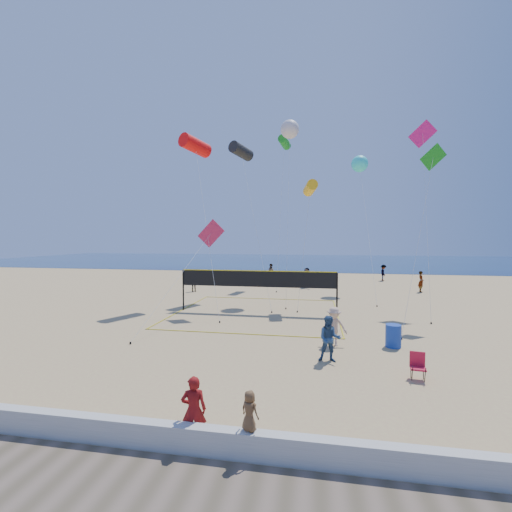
% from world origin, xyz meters
% --- Properties ---
extents(ground, '(120.00, 120.00, 0.00)m').
position_xyz_m(ground, '(0.00, 0.00, 0.00)').
color(ground, tan).
rests_on(ground, ground).
extents(ocean, '(140.00, 50.00, 0.03)m').
position_xyz_m(ocean, '(0.00, 62.00, 0.01)').
color(ocean, '#10204E').
rests_on(ocean, ground).
extents(seawall, '(32.00, 0.30, 0.60)m').
position_xyz_m(seawall, '(0.00, -3.00, 0.30)').
color(seawall, silver).
rests_on(seawall, ground).
extents(woman, '(0.66, 0.52, 1.58)m').
position_xyz_m(woman, '(-1.91, -2.70, 0.79)').
color(woman, maroon).
rests_on(woman, ground).
extents(toddler, '(0.50, 0.43, 0.86)m').
position_xyz_m(toddler, '(-0.56, -2.95, 1.03)').
color(toddler, brown).
rests_on(toddler, seawall).
extents(bystander_a, '(0.87, 0.68, 1.76)m').
position_xyz_m(bystander_a, '(1.34, 3.19, 0.88)').
color(bystander_a, navy).
rests_on(bystander_a, ground).
extents(bystander_b, '(1.11, 0.66, 1.70)m').
position_xyz_m(bystander_b, '(1.60, 5.22, 0.85)').
color(bystander_b, '#D1A98B').
rests_on(bystander_b, ground).
extents(far_person_0, '(0.98, 0.77, 1.56)m').
position_xyz_m(far_person_0, '(-9.83, 18.56, 0.78)').
color(far_person_0, gray).
rests_on(far_person_0, ground).
extents(far_person_1, '(1.75, 1.52, 1.91)m').
position_xyz_m(far_person_1, '(-0.09, 22.72, 0.95)').
color(far_person_1, gray).
rests_on(far_person_1, ground).
extents(far_person_2, '(0.44, 0.67, 1.84)m').
position_xyz_m(far_person_2, '(9.82, 21.81, 0.92)').
color(far_person_2, gray).
rests_on(far_person_2, ground).
extents(far_person_3, '(0.98, 0.81, 1.86)m').
position_xyz_m(far_person_3, '(-4.11, 27.56, 0.93)').
color(far_person_3, gray).
rests_on(far_person_3, ground).
extents(far_person_4, '(0.68, 1.16, 1.78)m').
position_xyz_m(far_person_4, '(8.11, 29.56, 0.89)').
color(far_person_4, gray).
rests_on(far_person_4, ground).
extents(camp_chair, '(0.54, 0.65, 0.99)m').
position_xyz_m(camp_chair, '(4.18, 2.06, 0.50)').
color(camp_chair, red).
rests_on(camp_chair, ground).
extents(trash_barrel, '(0.86, 0.86, 0.97)m').
position_xyz_m(trash_barrel, '(4.12, 5.47, 0.49)').
color(trash_barrel, '#193BA2').
rests_on(trash_barrel, ground).
extents(volleyball_net, '(10.07, 9.92, 2.69)m').
position_xyz_m(volleyball_net, '(-2.86, 11.17, 1.86)').
color(volleyball_net, black).
rests_on(volleyball_net, ground).
extents(kite_0, '(4.37, 6.92, 12.00)m').
position_xyz_m(kite_0, '(-7.81, 13.76, 11.32)').
color(kite_0, '#F80C0B').
rests_on(kite_0, ground).
extents(kite_1, '(4.27, 7.47, 12.36)m').
position_xyz_m(kite_1, '(-5.27, 17.45, 11.73)').
color(kite_1, black).
rests_on(kite_1, ground).
extents(kite_2, '(1.28, 3.15, 8.61)m').
position_xyz_m(kite_2, '(0.35, 13.84, 8.11)').
color(kite_2, yellow).
rests_on(kite_2, ground).
extents(kite_3, '(2.60, 6.84, 5.89)m').
position_xyz_m(kite_3, '(-5.71, 10.18, 4.78)').
color(kite_3, '#BD214A').
rests_on(kite_3, ground).
extents(kite_4, '(3.51, 5.18, 10.20)m').
position_xyz_m(kite_4, '(7.26, 11.33, 8.83)').
color(kite_4, '#1D951E').
rests_on(kite_4, ground).
extents(kite_5, '(1.89, 5.68, 12.78)m').
position_xyz_m(kite_5, '(7.86, 15.23, 11.25)').
color(kite_5, '#EB1979').
rests_on(kite_5, ground).
extents(kite_6, '(1.93, 6.27, 14.10)m').
position_xyz_m(kite_6, '(-1.38, 17.81, 13.36)').
color(kite_6, silver).
rests_on(kite_6, ground).
extents(kite_7, '(1.59, 9.06, 12.21)m').
position_xyz_m(kite_7, '(4.60, 22.68, 11.46)').
color(kite_7, '#32E8E4').
rests_on(kite_7, ground).
extents(kite_8, '(1.19, 6.73, 14.95)m').
position_xyz_m(kite_8, '(-2.49, 25.12, 14.37)').
color(kite_8, '#1D951E').
rests_on(kite_8, ground).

